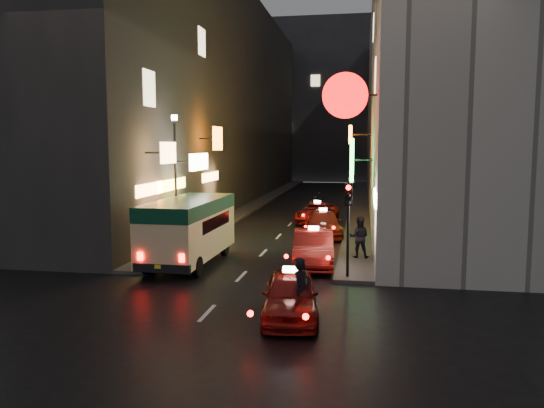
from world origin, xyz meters
The scene contains 15 objects.
ground centered at (0.00, 0.00, 0.00)m, with size 120.00×120.00×0.00m, color black.
building_left centered at (-8.00, 33.99, 9.00)m, with size 7.67×52.00×18.00m.
building_right centered at (8.00, 33.99, 9.00)m, with size 8.18×52.00×18.00m.
building_far centered at (0.00, 66.00, 11.00)m, with size 30.00×10.00×22.00m, color #37373D.
sidewalk_left centered at (-4.25, 34.00, 0.07)m, with size 1.50×52.00×0.15m, color #44413F.
sidewalk_right centered at (4.25, 34.00, 0.07)m, with size 1.50×52.00×0.15m, color #44413F.
minibus centered at (-2.60, 10.15, 1.73)m, with size 2.33×6.39×2.74m.
taxi_near centered at (2.49, 4.00, 0.78)m, with size 2.60×5.13×1.73m.
taxi_second centered at (2.54, 10.73, 0.87)m, with size 2.70×5.65×1.91m.
taxi_third centered at (2.37, 18.17, 0.80)m, with size 2.78×5.27×1.77m.
taxi_far centered at (1.64, 22.97, 0.75)m, with size 2.62×4.95×1.67m.
pedestrian_crossing centered at (2.88, 3.54, 1.06)m, with size 0.70×0.45×2.13m, color black.
pedestrian_sidewalk centered at (4.39, 12.04, 1.16)m, with size 0.76×0.48×2.02m, color black.
traffic_light centered at (4.00, 8.47, 2.69)m, with size 0.26×0.43×3.50m.
lamp_post centered at (-4.20, 13.00, 3.72)m, with size 0.28×0.28×6.22m.
Camera 1 is at (4.51, -10.76, 4.98)m, focal length 35.00 mm.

